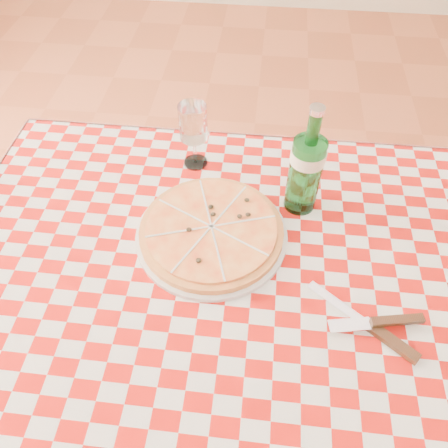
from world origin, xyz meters
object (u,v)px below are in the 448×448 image
object	(u,v)px
pizza_plate	(211,230)
wine_glass	(194,136)
dining_table	(230,286)
water_bottle	(307,161)

from	to	relation	value
pizza_plate	wine_glass	distance (m)	0.27
dining_table	pizza_plate	bearing A→B (deg)	125.83
pizza_plate	wine_glass	world-z (taller)	wine_glass
pizza_plate	water_bottle	size ratio (longest dim) A/B	1.23
dining_table	water_bottle	distance (m)	0.34
dining_table	water_bottle	world-z (taller)	water_bottle
dining_table	wine_glass	world-z (taller)	wine_glass
dining_table	water_bottle	xyz separation A→B (m)	(0.15, 0.19, 0.24)
dining_table	water_bottle	bearing A→B (deg)	51.83
dining_table	pizza_plate	xyz separation A→B (m)	(-0.05, 0.07, 0.12)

